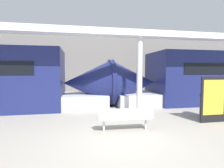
{
  "coord_description": "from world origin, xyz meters",
  "views": [
    {
      "loc": [
        -1.18,
        -4.63,
        1.93
      ],
      "look_at": [
        0.25,
        2.82,
        1.4
      ],
      "focal_mm": 28.0,
      "sensor_mm": 36.0,
      "label": 1
    }
  ],
  "objects_px": {
    "bench_near": "(126,117)",
    "poster_board": "(213,99)",
    "support_column_near": "(139,76)",
    "trash_bin": "(206,106)"
  },
  "relations": [
    {
      "from": "bench_near",
      "to": "support_column_near",
      "type": "distance_m",
      "value": 2.7
    },
    {
      "from": "poster_board",
      "to": "trash_bin",
      "type": "bearing_deg",
      "value": 68.82
    },
    {
      "from": "poster_board",
      "to": "support_column_near",
      "type": "distance_m",
      "value": 3.02
    },
    {
      "from": "bench_near",
      "to": "trash_bin",
      "type": "bearing_deg",
      "value": 18.39
    },
    {
      "from": "poster_board",
      "to": "support_column_near",
      "type": "height_order",
      "value": "support_column_near"
    },
    {
      "from": "bench_near",
      "to": "poster_board",
      "type": "xyz_separation_m",
      "value": [
        3.54,
        0.35,
        0.41
      ]
    },
    {
      "from": "poster_board",
      "to": "support_column_near",
      "type": "bearing_deg",
      "value": 143.84
    },
    {
      "from": "trash_bin",
      "to": "bench_near",
      "type": "bearing_deg",
      "value": -164.17
    },
    {
      "from": "trash_bin",
      "to": "poster_board",
      "type": "distance_m",
      "value": 0.88
    },
    {
      "from": "trash_bin",
      "to": "support_column_near",
      "type": "relative_size",
      "value": 0.28
    }
  ]
}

